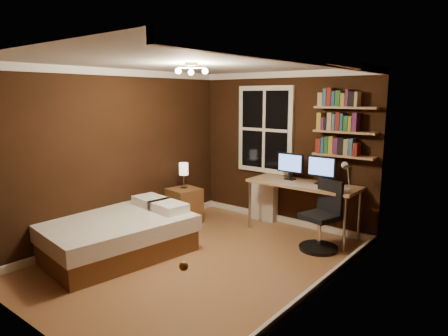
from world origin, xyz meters
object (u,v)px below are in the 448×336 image
Objects in this scene: bedside_lamp at (184,176)px; monitor_right at (321,170)px; bed at (118,235)px; radiator at (264,201)px; monitor_left at (290,166)px; desk at (303,187)px; office_chair at (322,224)px; desk_lamp at (346,175)px; nightstand at (184,206)px.

monitor_right is at bearing 21.96° from bedside_lamp.
bed is 4.69× the size of bedside_lamp.
radiator reaches higher than bed.
desk is at bearing -17.03° from monitor_left.
office_chair is at bearing -24.69° from radiator.
monitor_right is 1.01× the size of desk_lamp.
monitor_right reaches higher than bed.
radiator is 1.49m from office_chair.
monitor_right is at bearing 0.00° from monitor_left.
office_chair is (0.80, -0.49, -0.65)m from monitor_left.
monitor_right is 0.86m from office_chair.
bed is 2.79m from monitor_left.
office_chair is at bearing -31.61° from monitor_left.
nightstand is 1.33× the size of monitor_left.
office_chair is (2.33, 0.34, -0.44)m from bedside_lamp.
desk_lamp is at bearing 52.22° from bed.
bed is 3.47× the size of nightstand.
radiator is 1.56× the size of desk_lamp.
desk_lamp reaches higher than desk.
desk_lamp reaches higher than radiator.
office_chair is (2.06, 1.89, 0.09)m from bed.
bedside_lamp is at bearing -151.53° from monitor_left.
desk is 0.77m from desk_lamp.
monitor_left is 1.14m from office_chair.
desk is (1.81, 0.74, -0.06)m from bedside_lamp.
desk reaches higher than radiator.
desk_lamp is at bearing 24.10° from nightstand.
radiator is at bearing 82.22° from bed.
radiator reaches higher than nightstand.
monitor_left is (1.53, 0.83, 0.73)m from nightstand.
bed is at bearing -121.89° from office_chair.
bed is 1.20× the size of desk.
nightstand is at bearing -151.53° from monitor_left.
bedside_lamp is 0.98× the size of monitor_left.
desk is 3.84× the size of monitor_right.
office_chair is (0.52, -0.40, -0.38)m from desk.
desk_lamp is (0.99, -0.18, 0.01)m from monitor_left.
nightstand is at bearing -157.62° from desk.
radiator is at bearing 166.55° from monitor_left.
bedside_lamp is 2.61m from desk_lamp.
bedside_lamp is 0.45× the size of office_chair.
bed is at bearing -70.79° from nightstand.
nightstand is 2.01m from desk.
monitor_left reaches higher than nightstand.
nightstand is 0.35× the size of desk.
monitor_left reaches higher than desk.
monitor_right is (2.06, 0.83, 0.73)m from nightstand.
nightstand is 1.35× the size of bedside_lamp.
bedside_lamp reaches higher than bed.
nightstand is at bearing 107.58° from bed.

